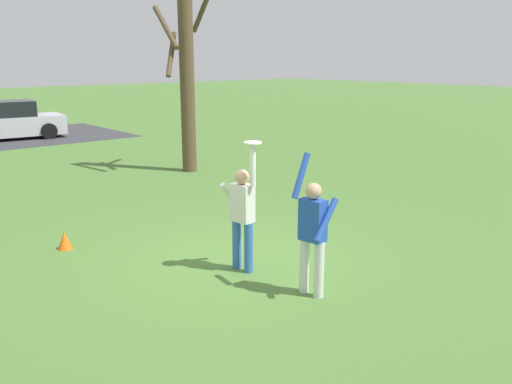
% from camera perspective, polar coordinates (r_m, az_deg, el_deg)
% --- Properties ---
extents(ground_plane, '(120.00, 120.00, 0.00)m').
position_cam_1_polar(ground_plane, '(9.16, -1.90, -7.24)').
color(ground_plane, '#4C7533').
extents(person_catcher, '(0.49, 0.57, 2.08)m').
position_cam_1_polar(person_catcher, '(8.44, -1.46, -2.06)').
color(person_catcher, '#3366B7').
rests_on(person_catcher, ground_plane).
extents(person_defender, '(0.49, 0.58, 2.04)m').
position_cam_1_polar(person_defender, '(7.61, 6.02, -3.97)').
color(person_defender, silver).
rests_on(person_defender, ground_plane).
extents(frisbee_disc, '(0.26, 0.26, 0.02)m').
position_cam_1_polar(frisbee_disc, '(8.05, -0.35, 5.25)').
color(frisbee_disc, white).
rests_on(frisbee_disc, person_catcher).
extents(parked_car_silver, '(4.28, 2.40, 1.59)m').
position_cam_1_polar(parked_car_silver, '(25.05, -24.56, 6.80)').
color(parked_car_silver, '#BCBCC1').
rests_on(parked_car_silver, ground_plane).
extents(bare_tree_tall, '(1.57, 1.53, 5.78)m').
position_cam_1_polar(bare_tree_tall, '(16.13, -7.35, 12.47)').
color(bare_tree_tall, brown).
rests_on(bare_tree_tall, ground_plane).
extents(field_cone_orange, '(0.26, 0.26, 0.32)m').
position_cam_1_polar(field_cone_orange, '(10.21, -19.60, -4.85)').
color(field_cone_orange, orange).
rests_on(field_cone_orange, ground_plane).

